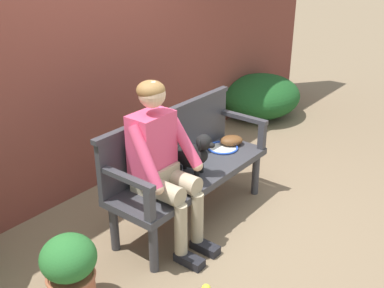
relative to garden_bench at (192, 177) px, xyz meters
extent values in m
plane|color=#7A664C|center=(0.00, 0.00, -0.41)|extent=(40.00, 40.00, 0.00)
cube|color=brown|center=(0.00, 1.27, 0.95)|extent=(8.00, 0.30, 2.72)
ellipsoid|color=#194C1E|center=(2.60, 0.85, -0.12)|extent=(1.20, 1.04, 0.57)
cube|color=#38383D|center=(0.00, 0.00, 0.03)|extent=(1.60, 0.54, 0.06)
cylinder|color=#38383D|center=(-0.72, -0.21, -0.20)|extent=(0.07, 0.07, 0.41)
cylinder|color=#38383D|center=(0.72, -0.21, -0.20)|extent=(0.07, 0.07, 0.41)
cylinder|color=#38383D|center=(-0.72, 0.21, -0.20)|extent=(0.07, 0.07, 0.41)
cylinder|color=#38383D|center=(0.72, 0.21, -0.20)|extent=(0.07, 0.07, 0.41)
cube|color=#38383D|center=(0.00, 0.24, 0.29)|extent=(1.60, 0.05, 0.46)
cube|color=#38383D|center=(0.00, 0.24, 0.54)|extent=(1.64, 0.06, 0.04)
cube|color=#38383D|center=(-0.76, -0.23, 0.18)|extent=(0.06, 0.06, 0.24)
cube|color=#38383D|center=(-0.76, 0.00, 0.32)|extent=(0.06, 0.54, 0.04)
cube|color=#38383D|center=(0.76, -0.23, 0.18)|extent=(0.06, 0.06, 0.24)
cube|color=#38383D|center=(0.76, 0.00, 0.32)|extent=(0.06, 0.54, 0.04)
cube|color=black|center=(-0.50, -0.37, -0.37)|extent=(0.10, 0.24, 0.07)
cylinder|color=tan|center=(-0.50, -0.29, -0.13)|extent=(0.10, 0.10, 0.42)
cylinder|color=tan|center=(-0.50, -0.12, 0.14)|extent=(0.15, 0.34, 0.15)
cube|color=black|center=(-0.30, -0.37, -0.37)|extent=(0.10, 0.24, 0.07)
cylinder|color=tan|center=(-0.30, -0.29, -0.13)|extent=(0.10, 0.10, 0.42)
cylinder|color=tan|center=(-0.30, -0.12, 0.14)|extent=(0.15, 0.34, 0.15)
cube|color=tan|center=(-0.40, 0.05, 0.16)|extent=(0.32, 0.24, 0.20)
cube|color=#E04770|center=(-0.40, 0.07, 0.42)|extent=(0.34, 0.22, 0.52)
cylinder|color=#E04770|center=(-0.61, -0.06, 0.44)|extent=(0.14, 0.35, 0.45)
sphere|color=#DBB28E|center=(-0.63, -0.19, 0.24)|extent=(0.09, 0.09, 0.09)
cylinder|color=#E04770|center=(-0.19, -0.06, 0.44)|extent=(0.14, 0.35, 0.45)
sphere|color=#DBB28E|center=(-0.17, -0.19, 0.24)|extent=(0.09, 0.09, 0.09)
sphere|color=#DBB28E|center=(-0.40, 0.05, 0.83)|extent=(0.20, 0.20, 0.20)
ellipsoid|color=olive|center=(-0.40, 0.06, 0.86)|extent=(0.21, 0.21, 0.14)
cylinder|color=black|center=(-0.06, -0.09, 0.10)|extent=(0.04, 0.04, 0.07)
cylinder|color=black|center=(0.03, -0.07, 0.10)|extent=(0.04, 0.04, 0.07)
cylinder|color=black|center=(-0.09, 0.06, 0.10)|extent=(0.04, 0.04, 0.07)
cylinder|color=black|center=(0.00, 0.08, 0.10)|extent=(0.04, 0.04, 0.07)
ellipsoid|color=black|center=(-0.03, -0.01, 0.22)|extent=(0.23, 0.29, 0.21)
sphere|color=black|center=(-0.01, -0.10, 0.24)|extent=(0.12, 0.12, 0.12)
sphere|color=black|center=(0.00, -0.12, 0.36)|extent=(0.13, 0.13, 0.13)
ellipsoid|color=black|center=(0.01, -0.18, 0.35)|extent=(0.07, 0.09, 0.05)
ellipsoid|color=black|center=(-0.06, -0.13, 0.35)|extent=(0.04, 0.04, 0.10)
ellipsoid|color=black|center=(0.05, -0.10, 0.35)|extent=(0.04, 0.04, 0.10)
sphere|color=black|center=(-0.06, 0.11, 0.26)|extent=(0.06, 0.06, 0.06)
torus|color=blue|center=(0.53, 0.05, 0.07)|extent=(0.40, 0.40, 0.02)
cylinder|color=silver|center=(0.53, 0.05, 0.06)|extent=(0.25, 0.25, 0.00)
cube|color=blue|center=(0.45, 0.20, 0.08)|extent=(0.07, 0.08, 0.02)
cylinder|color=black|center=(0.38, 0.32, 0.08)|extent=(0.13, 0.21, 0.03)
ellipsoid|color=brown|center=(0.65, 0.04, 0.11)|extent=(0.28, 0.27, 0.09)
torus|color=#A85B3D|center=(-1.32, -0.03, -0.16)|extent=(0.33, 0.33, 0.02)
ellipsoid|color=#286B2D|center=(-1.32, -0.03, -0.01)|extent=(0.37, 0.37, 0.30)
camera|label=1|loc=(-2.66, -2.10, 1.85)|focal=42.45mm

